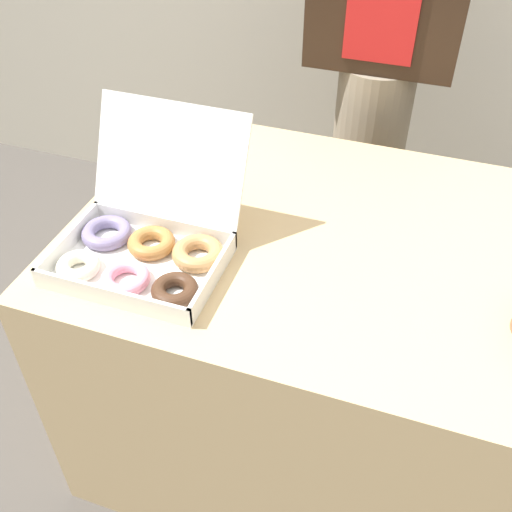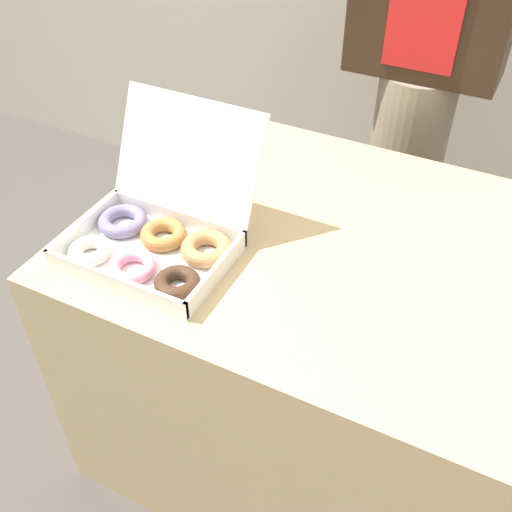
% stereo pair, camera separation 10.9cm
% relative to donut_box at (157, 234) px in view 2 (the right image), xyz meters
% --- Properties ---
extents(ground_plane, '(14.00, 14.00, 0.00)m').
position_rel_donut_box_xyz_m(ground_plane, '(0.34, 0.20, -0.80)').
color(ground_plane, '#4C4742').
extents(table, '(1.12, 0.84, 0.76)m').
position_rel_donut_box_xyz_m(table, '(0.34, 0.20, -0.42)').
color(table, tan).
rests_on(table, ground_plane).
extents(donut_box, '(0.35, 0.35, 0.27)m').
position_rel_donut_box_xyz_m(donut_box, '(0.00, 0.00, 0.00)').
color(donut_box, white).
rests_on(donut_box, table).
extents(person_customer, '(0.42, 0.23, 1.66)m').
position_rel_donut_box_xyz_m(person_customer, '(0.32, 0.89, 0.10)').
color(person_customer, gray).
rests_on(person_customer, ground_plane).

